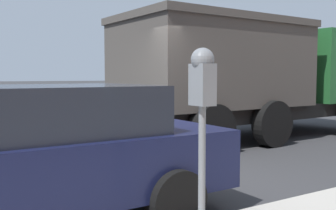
% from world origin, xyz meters
% --- Properties ---
extents(ground_plane, '(220.00, 220.00, 0.00)m').
position_xyz_m(ground_plane, '(0.00, 0.00, 0.00)').
color(ground_plane, '#333335').
extents(parking_meter, '(0.21, 0.19, 1.66)m').
position_xyz_m(parking_meter, '(-2.74, 0.88, 1.43)').
color(parking_meter, gray).
rests_on(parking_meter, sidewalk).
extents(car_navy, '(2.16, 4.64, 1.49)m').
position_xyz_m(car_navy, '(-1.08, 2.04, 0.79)').
color(car_navy, '#14193D').
rests_on(car_navy, ground_plane).
extents(dump_truck, '(3.26, 7.25, 2.93)m').
position_xyz_m(dump_truck, '(2.27, -4.27, 1.66)').
color(dump_truck, black).
rests_on(dump_truck, ground_plane).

